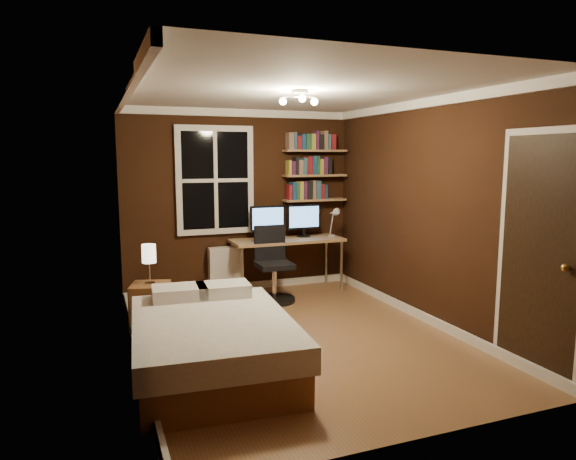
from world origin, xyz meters
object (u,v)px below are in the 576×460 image
object	(u,v)px
desk	(287,243)
bedside_lamp	(149,264)
nightstand	(151,306)
monitor_left	(268,222)
radiator	(224,270)
bed	(212,343)
desk_lamp	(334,222)
office_chair	(273,273)
monitor_right	(304,221)

from	to	relation	value
desk	bedside_lamp	bearing A→B (deg)	-153.97
nightstand	bedside_lamp	bearing A→B (deg)	0.00
nightstand	monitor_left	distance (m)	2.11
bedside_lamp	radiator	xyz separation A→B (m)	(1.11, 1.15, -0.39)
nightstand	desk	xyz separation A→B (m)	(1.96, 0.95, 0.43)
desk	bed	bearing A→B (deg)	-124.09
radiator	desk_lamp	distance (m)	1.68
office_chair	bed	bearing A→B (deg)	-121.24
bedside_lamp	desk_lamp	size ratio (longest dim) A/B	0.99
bed	monitor_right	size ratio (longest dim) A/B	3.85
bed	desk_lamp	world-z (taller)	desk_lamp
monitor_right	radiator	bearing A→B (deg)	173.98
bedside_lamp	monitor_right	bearing A→B (deg)	24.80
desk	nightstand	bearing A→B (deg)	-153.97
nightstand	desk_lamp	size ratio (longest dim) A/B	1.13
bed	desk	bearing A→B (deg)	60.06
bed	nightstand	world-z (taller)	bed
nightstand	desk	size ratio (longest dim) A/B	0.32
desk	office_chair	world-z (taller)	office_chair
office_chair	radiator	bearing A→B (deg)	131.25
monitor_right	monitor_left	bearing A→B (deg)	180.00
bed	radiator	xyz separation A→B (m)	(0.73, 2.53, 0.06)
monitor_left	desk_lamp	xyz separation A→B (m)	(0.93, -0.17, -0.01)
radiator	nightstand	bearing A→B (deg)	-133.87
desk	monitor_right	size ratio (longest dim) A/B	3.12
nightstand	office_chair	distance (m)	1.71
monitor_left	desk_lamp	world-z (taller)	monitor_left
monitor_left	office_chair	distance (m)	0.77
nightstand	office_chair	xyz separation A→B (m)	(1.61, 0.55, 0.12)
nightstand	radiator	bearing A→B (deg)	61.92
monitor_right	office_chair	distance (m)	0.99
bed	desk	size ratio (longest dim) A/B	1.23
bed	monitor_left	distance (m)	2.84
radiator	bed	bearing A→B (deg)	-106.16
monitor_left	monitor_right	world-z (taller)	same
bed	desk_lamp	xyz separation A→B (m)	(2.26, 2.25, 0.69)
desk	monitor_right	bearing A→B (deg)	15.52
bed	monitor_left	bearing A→B (deg)	65.40
desk_lamp	monitor_left	bearing A→B (deg)	169.93
bedside_lamp	monitor_left	xyz separation A→B (m)	(1.70, 1.03, 0.25)
radiator	desk	size ratio (longest dim) A/B	0.41
nightstand	desk	bearing A→B (deg)	41.82
monitor_right	desk_lamp	bearing A→B (deg)	-22.74
bedside_lamp	desk_lamp	distance (m)	2.78
monitor_right	bed	bearing A→B (deg)	-127.63
nightstand	monitor_left	bearing A→B (deg)	47.09
bed	desk	distance (m)	2.85
bed	office_chair	xyz separation A→B (m)	(1.24, 1.94, 0.10)
nightstand	monitor_right	distance (m)	2.57
desk_lamp	nightstand	bearing A→B (deg)	-161.75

